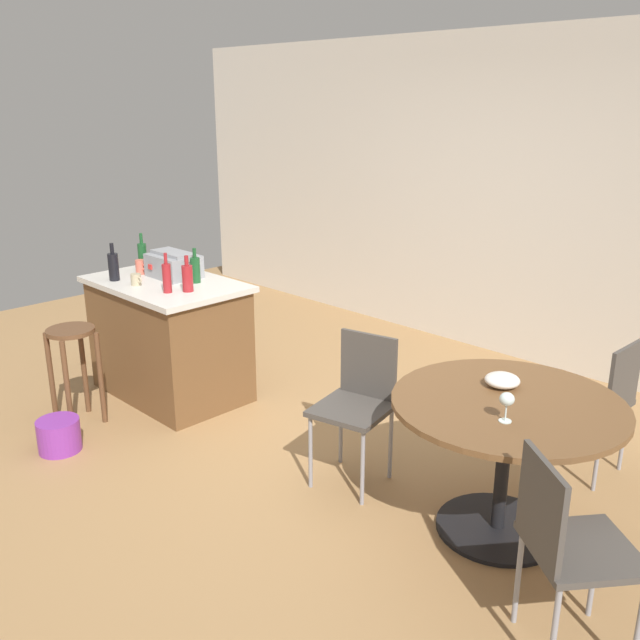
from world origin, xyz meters
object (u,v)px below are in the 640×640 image
object	(u,v)px
wooden_stool	(73,356)
bottle_1	(167,277)
bottle_2	(187,278)
wine_glass	(507,400)
folding_chair_left	(358,397)
bottle_3	(113,266)
cup_1	(141,267)
dining_table	(506,432)
folding_chair_near	(567,541)
toolbox	(174,265)
folding_chair_far	(600,397)
kitchen_island	(169,338)
plastic_bucket	(59,435)
cup_0	(136,279)
bottle_4	(195,269)
bottle_0	(143,256)
serving_bowl	(502,380)

from	to	relation	value
wooden_stool	bottle_1	distance (m)	0.82
bottle_2	wine_glass	bearing A→B (deg)	0.69
folding_chair_left	bottle_3	size ratio (longest dim) A/B	3.14
bottle_1	wine_glass	distance (m)	2.54
bottle_3	cup_1	size ratio (longest dim) A/B	2.51
dining_table	bottle_1	bearing A→B (deg)	-171.65
folding_chair_near	bottle_3	bearing A→B (deg)	178.15
toolbox	folding_chair_far	bearing A→B (deg)	18.91
bottle_1	folding_chair_left	bearing A→B (deg)	8.56
dining_table	folding_chair_left	distance (m)	0.89
folding_chair_far	toolbox	xyz separation A→B (m)	(-2.86, -0.98, 0.48)
kitchen_island	folding_chair_near	bearing A→B (deg)	-6.25
cup_1	wooden_stool	bearing A→B (deg)	-68.85
bottle_3	plastic_bucket	world-z (taller)	bottle_3
kitchen_island	toolbox	size ratio (longest dim) A/B	3.18
bottle_1	cup_0	bearing A→B (deg)	-171.53
bottle_4	folding_chair_left	bearing A→B (deg)	-2.15
cup_0	cup_1	bearing A→B (deg)	143.29
toolbox	bottle_4	xyz separation A→B (m)	(0.25, 0.02, 0.01)
folding_chair_left	bottle_0	xyz separation A→B (m)	(-2.23, -0.01, 0.48)
kitchen_island	serving_bowl	size ratio (longest dim) A/B	6.68
kitchen_island	folding_chair_left	bearing A→B (deg)	2.40
folding_chair_near	folding_chair_far	distance (m)	1.55
folding_chair_near	bottle_2	bearing A→B (deg)	173.80
bottle_4	wine_glass	xyz separation A→B (m)	(2.62, -0.15, -0.14)
folding_chair_left	bottle_2	world-z (taller)	bottle_2
toolbox	plastic_bucket	distance (m)	1.47
folding_chair_near	cup_1	bearing A→B (deg)	174.42
cup_1	folding_chair_far	bearing A→B (deg)	19.61
bottle_0	cup_1	distance (m)	0.13
cup_0	cup_1	size ratio (longest dim) A/B	0.99
bottle_1	cup_1	size ratio (longest dim) A/B	2.50
folding_chair_near	bottle_1	bearing A→B (deg)	176.14
bottle_1	bottle_3	xyz separation A→B (m)	(-0.56, -0.09, 0.00)
folding_chair_far	plastic_bucket	size ratio (longest dim) A/B	3.17
serving_bowl	dining_table	bearing A→B (deg)	-48.84
bottle_3	wooden_stool	bearing A→B (deg)	-62.80
folding_chair_left	bottle_2	bearing A→B (deg)	-175.47
kitchen_island	bottle_0	xyz separation A→B (m)	(-0.41, 0.07, 0.55)
wooden_stool	bottle_1	world-z (taller)	bottle_1
bottle_2	wine_glass	distance (m)	2.46
bottle_2	bottle_3	distance (m)	0.67
bottle_1	wine_glass	size ratio (longest dim) A/B	1.92
bottle_3	wine_glass	size ratio (longest dim) A/B	1.93
serving_bowl	cup_0	bearing A→B (deg)	-168.39
folding_chair_left	wine_glass	xyz separation A→B (m)	(0.98, -0.09, 0.33)
bottle_4	plastic_bucket	xyz separation A→B (m)	(0.07, -1.16, -0.88)
folding_chair_left	bottle_1	world-z (taller)	bottle_1
folding_chair_left	bottle_0	distance (m)	2.28
toolbox	bottle_0	xyz separation A→B (m)	(-0.34, -0.05, 0.02)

